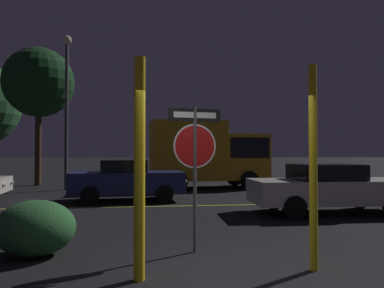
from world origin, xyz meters
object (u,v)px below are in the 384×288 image
Objects in this scene: delivery_truck at (209,153)px; street_lamp at (67,94)px; hedge_bush_1 at (35,228)px; passing_car_3 at (329,188)px; yellow_pole_right at (313,167)px; stop_sign at (195,148)px; yellow_pole_left at (139,168)px; tree_1 at (39,83)px; passing_car_2 at (127,180)px.

street_lamp is at bearing -92.67° from delivery_truck.
delivery_truck is at bearing 67.06° from hedge_bush_1.
passing_car_3 is 8.19m from delivery_truck.
street_lamp reaches higher than delivery_truck.
passing_car_3 is (2.67, 4.73, -0.78)m from yellow_pole_right.
stop_sign is 11.63m from delivery_truck.
yellow_pole_left is 0.52× the size of delivery_truck.
tree_1 is at bearing 109.80° from yellow_pole_left.
yellow_pole_left reaches higher than passing_car_2.
stop_sign is 0.35× the size of street_lamp.
passing_car_2 is 0.91× the size of passing_car_3.
yellow_pole_left is 2.41m from hedge_bush_1.
yellow_pole_right is at bearing -46.85° from stop_sign.
hedge_bush_1 is at bearing -80.79° from street_lamp.
hedge_bush_1 is 0.18× the size of street_lamp.
passing_car_3 is 0.79× the size of delivery_truck.
yellow_pole_right is at bearing 16.72° from passing_car_2.
yellow_pole_left is at bearing -70.20° from tree_1.
hedge_bush_1 is 7.67m from passing_car_3.
stop_sign is 15.61m from tree_1.
tree_1 reaches higher than delivery_truck.
delivery_truck is at bearing -15.66° from tree_1.
street_lamp is (-4.41, 11.21, 2.61)m from stop_sign.
stop_sign reaches higher than hedge_bush_1.
passing_car_2 is at bearing 80.79° from hedge_bush_1.
yellow_pole_right is (1.56, -1.18, -0.28)m from stop_sign.
yellow_pole_left is 1.00× the size of yellow_pole_right.
hedge_bush_1 is (-4.17, 1.26, -1.02)m from yellow_pole_right.
street_lamp is at bearing 105.65° from yellow_pole_left.
hedge_bush_1 is at bearing -61.68° from passing_car_3.
hedge_bush_1 is (-1.70, 1.37, -1.02)m from yellow_pole_left.
passing_car_3 is (4.23, 3.55, -1.06)m from stop_sign.
passing_car_3 is (5.71, -3.49, -0.03)m from passing_car_2.
delivery_truck is 7.13m from street_lamp.
stop_sign is 1.61m from yellow_pole_left.
yellow_pole_right reaches higher than hedge_bush_1.
tree_1 is (-4.87, 6.77, 4.58)m from passing_car_2.
yellow_pole_left is (-0.91, -1.29, -0.28)m from stop_sign.
yellow_pole_right is 14.06m from street_lamp.
yellow_pole_left is at bearing -45.27° from passing_car_3.
street_lamp is at bearing -53.38° from tree_1.
stop_sign is at bearing -15.33° from delivery_truck.
stop_sign is 1.98m from yellow_pole_right.
passing_car_3 is at bearing -44.14° from tree_1.
delivery_truck is (4.80, 11.34, 1.23)m from hedge_bush_1.
hedge_bush_1 is at bearing -12.78° from passing_car_2.
passing_car_2 reaches higher than passing_car_3.
street_lamp is at bearing 101.86° from stop_sign.
tree_1 reaches higher than hedge_bush_1.
delivery_truck is (2.19, 11.42, -0.07)m from stop_sign.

